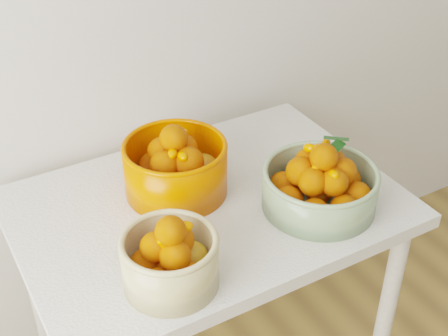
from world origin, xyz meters
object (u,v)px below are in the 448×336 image
(bowl_green, at_px, (320,185))
(bowl_orange, at_px, (176,166))
(table, at_px, (208,230))
(bowl_cream, at_px, (170,259))

(bowl_green, xyz_separation_m, bowl_orange, (-0.29, 0.25, 0.01))
(table, distance_m, bowl_cream, 0.35)
(bowl_cream, height_order, bowl_green, bowl_green)
(table, relative_size, bowl_cream, 3.48)
(table, xyz_separation_m, bowl_green, (0.25, -0.16, 0.16))
(bowl_green, bearing_deg, bowl_cream, -172.05)
(bowl_cream, bearing_deg, table, 46.03)
(bowl_cream, bearing_deg, bowl_green, 7.95)
(table, height_order, bowl_green, bowl_green)
(bowl_green, bearing_deg, table, 147.36)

